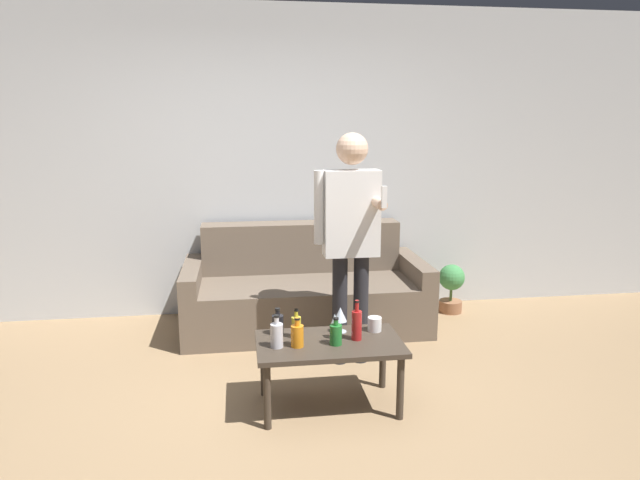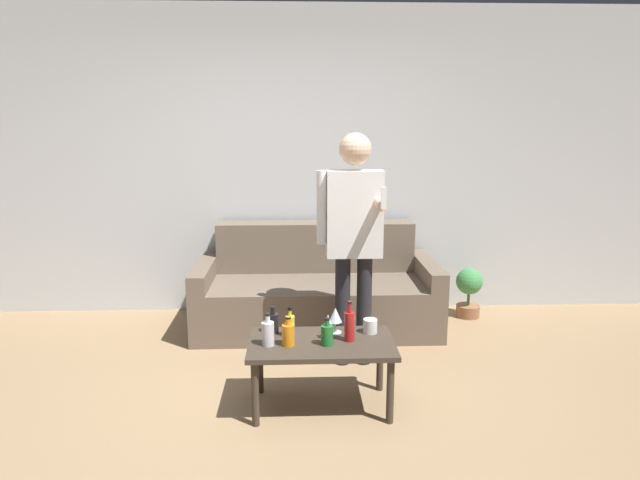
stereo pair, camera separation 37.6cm
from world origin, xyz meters
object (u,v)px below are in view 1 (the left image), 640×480
object	(u,v)px
person_standing_front	(351,229)
bottle_orange	(277,334)
coffee_table	(329,350)
couch	(305,291)

from	to	relation	value
person_standing_front	bottle_orange	bearing A→B (deg)	-129.94
coffee_table	person_standing_front	size ratio (longest dim) A/B	0.53
coffee_table	bottle_orange	world-z (taller)	bottle_orange
couch	person_standing_front	bearing A→B (deg)	-74.03
person_standing_front	coffee_table	bearing A→B (deg)	-111.44
bottle_orange	person_standing_front	distance (m)	1.01
couch	bottle_orange	xyz separation A→B (m)	(-0.34, -1.48, 0.20)
coffee_table	bottle_orange	xyz separation A→B (m)	(-0.32, -0.04, 0.13)
coffee_table	person_standing_front	distance (m)	0.92
bottle_orange	person_standing_front	size ratio (longest dim) A/B	0.12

